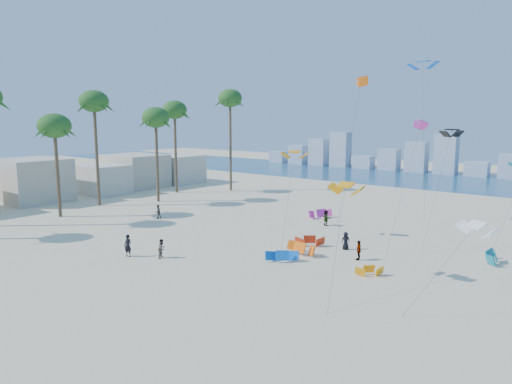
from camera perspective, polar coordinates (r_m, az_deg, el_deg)
The scene contains 10 objects.
ground at distance 37.00m, azimuth -19.77°, elevation -9.50°, with size 220.00×220.00×0.00m, color beige.
ocean at distance 95.65m, azimuth 19.97°, elevation 1.61°, with size 220.00×220.00×0.00m, color navy.
kitesurfer_near at distance 40.11m, azimuth -15.67°, elevation -6.46°, with size 0.69×0.45×1.89m, color black.
kitesurfer_mid at distance 39.12m, azimuth -11.64°, elevation -6.91°, with size 0.78×0.61×1.60m, color gray.
kitesurfers_far at distance 42.24m, azimuth 13.94°, elevation -5.72°, with size 40.92×10.26×1.92m.
grounded_kites at distance 42.46m, azimuth 10.18°, elevation -6.08°, with size 21.53×19.39×1.00m.
flying_kites at distance 45.58m, azimuth 22.51°, elevation 9.45°, with size 29.03×32.42×18.63m.
palm_row at distance 62.15m, azimuth -18.17°, elevation 9.32°, with size 9.06×44.80×16.21m.
beachfront_buildings at distance 75.31m, azimuth -19.91°, elevation 1.80°, with size 11.50×43.00×6.00m.
distant_skyline at distance 105.17m, azimuth 21.22°, elevation 3.86°, with size 85.00×3.00×8.40m.
Camera 1 is at (30.23, -18.02, 11.40)m, focal length 32.11 mm.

